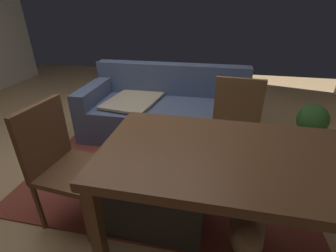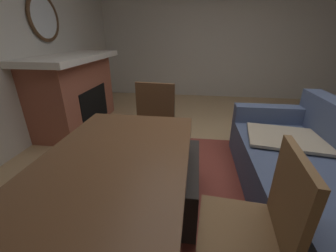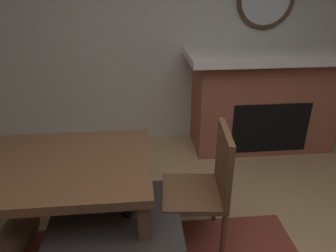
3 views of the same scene
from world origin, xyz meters
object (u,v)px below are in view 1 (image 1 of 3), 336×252
object	(u,v)px
ottoman_coffee_table	(152,188)
dining_chair_west	(61,158)
tv_remote	(136,165)
small_dog	(247,230)
couch	(167,111)
dining_table	(243,164)
dining_chair_north	(235,124)
potted_plant	(312,122)

from	to	relation	value
ottoman_coffee_table	dining_chair_west	xyz separation A→B (m)	(-0.63, -0.17, 0.31)
tv_remote	small_dog	world-z (taller)	tv_remote
couch	dining_table	bearing A→B (deg)	-62.45
dining_chair_north	small_dog	size ratio (longest dim) A/B	1.75
tv_remote	couch	bearing A→B (deg)	125.56
couch	dining_table	size ratio (longest dim) A/B	1.17
ottoman_coffee_table	tv_remote	xyz separation A→B (m)	(-0.11, -0.03, 0.23)
dining_table	dining_chair_north	xyz separation A→B (m)	(0.01, 0.84, -0.14)
couch	dining_table	world-z (taller)	couch
tv_remote	potted_plant	size ratio (longest dim) A/B	0.34
dining_chair_west	dining_chair_north	xyz separation A→B (m)	(1.26, 0.83, 0.00)
dining_chair_west	small_dog	bearing A→B (deg)	-2.96
tv_remote	dining_table	size ratio (longest dim) A/B	0.09
tv_remote	dining_chair_north	xyz separation A→B (m)	(0.74, 0.69, 0.08)
ottoman_coffee_table	dining_chair_west	size ratio (longest dim) A/B	0.90
potted_plant	small_dog	world-z (taller)	potted_plant
tv_remote	small_dog	distance (m)	0.89
dining_chair_west	potted_plant	distance (m)	2.76
couch	small_dog	world-z (taller)	couch
dining_chair_north	dining_chair_west	bearing A→B (deg)	-146.79
dining_table	dining_chair_north	world-z (taller)	dining_chair_north
couch	dining_chair_west	bearing A→B (deg)	-107.27
potted_plant	small_dog	size ratio (longest dim) A/B	0.89
dining_table	small_dog	size ratio (longest dim) A/B	3.25
couch	ottoman_coffee_table	size ratio (longest dim) A/B	2.43
couch	small_dog	bearing A→B (deg)	-60.82
ottoman_coffee_table	dining_table	xyz separation A→B (m)	(0.62, -0.18, 0.45)
ottoman_coffee_table	dining_table	distance (m)	0.79
tv_remote	dining_chair_west	size ratio (longest dim) A/B	0.17
couch	dining_chair_north	xyz separation A→B (m)	(0.80, -0.68, 0.23)
ottoman_coffee_table	potted_plant	size ratio (longest dim) A/B	1.76
dining_chair_north	couch	bearing A→B (deg)	139.66
couch	dining_chair_north	bearing A→B (deg)	-40.34
ottoman_coffee_table	dining_chair_north	bearing A→B (deg)	46.37
ottoman_coffee_table	potted_plant	bearing A→B (deg)	42.47
couch	ottoman_coffee_table	distance (m)	1.35
potted_plant	couch	bearing A→B (deg)	-176.34
dining_chair_west	small_dog	distance (m)	1.39
tv_remote	small_dog	bearing A→B (deg)	19.17
potted_plant	dining_table	bearing A→B (deg)	-120.60
dining_chair_west	dining_table	bearing A→B (deg)	-0.40
potted_plant	tv_remote	bearing A→B (deg)	-138.83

